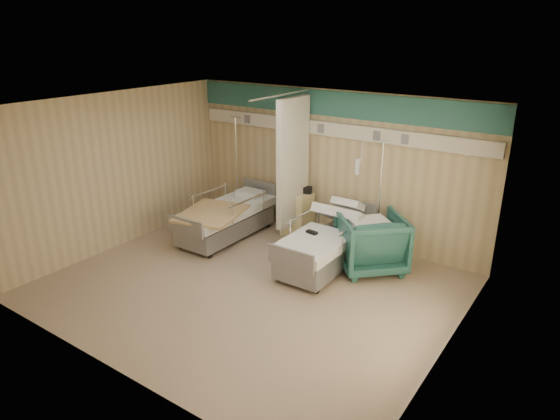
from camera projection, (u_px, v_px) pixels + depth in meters
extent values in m
cube|color=gray|center=(250.00, 287.00, 7.82)|extent=(6.00, 5.00, 0.00)
cube|color=tan|center=(332.00, 166.00, 9.26)|extent=(6.00, 0.04, 2.80)
cube|color=tan|center=(106.00, 266.00, 5.41)|extent=(6.00, 0.04, 2.80)
cube|color=tan|center=(117.00, 171.00, 8.94)|extent=(0.04, 5.00, 2.80)
cube|color=tan|center=(454.00, 253.00, 5.73)|extent=(0.04, 5.00, 2.80)
cube|color=white|center=(246.00, 107.00, 6.85)|extent=(6.00, 5.00, 0.04)
cube|color=#2B6660|center=(333.00, 104.00, 8.85)|extent=(6.00, 0.04, 0.45)
cube|color=beige|center=(332.00, 129.00, 8.98)|extent=(5.88, 0.08, 0.25)
cylinder|color=silver|center=(282.00, 95.00, 8.36)|extent=(0.03, 1.80, 0.03)
cube|color=beige|center=(293.00, 163.00, 9.07)|extent=(0.12, 0.90, 2.35)
cube|color=beige|center=(297.00, 214.00, 9.66)|extent=(0.50, 0.48, 0.85)
imported|color=#21534C|center=(371.00, 242.00, 8.26)|extent=(1.47, 1.47, 0.96)
cube|color=silver|center=(371.00, 212.00, 8.11)|extent=(0.82, 0.83, 0.07)
cylinder|color=silver|center=(375.00, 253.00, 8.95)|extent=(0.37, 0.37, 0.03)
cylinder|color=silver|center=(379.00, 200.00, 8.60)|extent=(0.03, 0.03, 2.04)
cylinder|color=silver|center=(383.00, 142.00, 8.24)|extent=(0.24, 0.03, 0.03)
cylinder|color=silver|center=(238.00, 217.00, 10.65)|extent=(0.39, 0.39, 0.03)
cylinder|color=silver|center=(237.00, 169.00, 10.29)|extent=(0.03, 0.03, 2.14)
cylinder|color=silver|center=(235.00, 117.00, 9.92)|extent=(0.26, 0.03, 0.03)
cube|color=black|center=(312.00, 232.00, 8.22)|extent=(0.21, 0.11, 0.04)
cube|color=tan|center=(212.00, 213.00, 9.06)|extent=(1.29, 1.48, 0.04)
cube|color=black|center=(306.00, 190.00, 9.50)|extent=(0.26, 0.21, 0.12)
cylinder|color=white|center=(292.00, 188.00, 9.57)|extent=(0.09, 0.09, 0.13)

